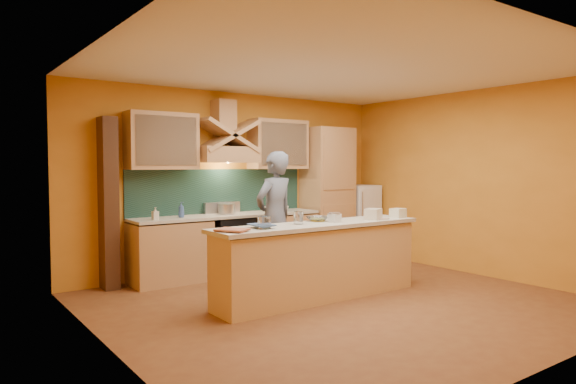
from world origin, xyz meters
TOP-DOWN VIEW (x-y plane):
  - floor at (0.00, 0.00)m, footprint 5.50×5.00m
  - ceiling at (0.00, 0.00)m, footprint 5.50×5.00m
  - wall_back at (0.00, 2.50)m, footprint 5.50×0.02m
  - wall_front at (0.00, -2.50)m, footprint 5.50×0.02m
  - wall_left at (-2.75, 0.00)m, footprint 0.02×5.00m
  - wall_right at (2.75, 0.00)m, footprint 0.02×5.00m
  - base_cabinet_left at (-1.25, 2.20)m, footprint 1.10×0.60m
  - base_cabinet_right at (0.65, 2.20)m, footprint 1.10×0.60m
  - counter_top at (-0.30, 2.20)m, footprint 3.00×0.62m
  - stove at (-0.30, 2.20)m, footprint 0.60×0.58m
  - backsplash at (-0.30, 2.48)m, footprint 3.00×0.03m
  - range_hood at (-0.30, 2.25)m, footprint 0.92×0.50m
  - hood_chimney at (-0.30, 2.35)m, footprint 0.30×0.30m
  - upper_cabinet_left at (-1.30, 2.33)m, footprint 1.00×0.35m
  - upper_cabinet_right at (0.70, 2.33)m, footprint 1.00×0.35m
  - pantry_column at (1.65, 2.20)m, footprint 0.80×0.60m
  - fridge at (2.40, 2.20)m, footprint 0.58×0.60m
  - trim_column_left at (-2.05, 2.35)m, footprint 0.20×0.30m
  - island_body at (-0.10, 0.30)m, footprint 2.80×0.55m
  - island_top at (-0.10, 0.30)m, footprint 2.90×0.62m
  - person at (-0.02, 1.39)m, footprint 0.76×0.58m
  - pot_large at (-0.35, 2.20)m, footprint 0.30×0.30m
  - pot_small at (-0.24, 2.31)m, footprint 0.27×0.27m
  - soap_bottle_a at (-1.51, 2.08)m, footprint 0.08×0.08m
  - soap_bottle_b at (-1.09, 2.16)m, footprint 0.12×0.12m
  - bowl_back at (0.64, 2.18)m, footprint 0.34×0.34m
  - dish_rack at (0.54, 2.21)m, footprint 0.28×0.23m
  - book_lower at (-1.48, 0.16)m, footprint 0.38×0.41m
  - book_upper at (-1.06, 0.30)m, footprint 0.23×0.31m
  - jar_large at (-0.95, 0.23)m, footprint 0.19×0.19m
  - jar_small at (-0.37, 0.36)m, footprint 0.13×0.13m
  - kitchen_scale at (0.13, 0.27)m, footprint 0.14×0.14m
  - mixing_bowl at (0.02, 0.48)m, footprint 0.31×0.31m
  - cloth at (0.83, 0.20)m, footprint 0.25×0.20m
  - grocery_bag_a at (0.75, 0.20)m, footprint 0.27×0.25m
  - grocery_bag_b at (1.21, 0.20)m, footprint 0.22×0.19m

SIDE VIEW (x-z plane):
  - floor at x=0.00m, z-range -0.01..0.01m
  - base_cabinet_left at x=-1.25m, z-range 0.00..0.86m
  - base_cabinet_right at x=0.65m, z-range 0.00..0.86m
  - island_body at x=-0.10m, z-range 0.00..0.88m
  - stove at x=-0.30m, z-range 0.00..0.90m
  - fridge at x=2.40m, z-range 0.00..1.30m
  - counter_top at x=-0.30m, z-range 0.88..0.92m
  - island_top at x=-0.10m, z-range 0.90..0.95m
  - person at x=-0.02m, z-range 0.00..1.86m
  - cloth at x=0.83m, z-range 0.94..0.96m
  - bowl_back at x=0.64m, z-range 0.92..1.00m
  - book_lower at x=-1.48m, z-range 0.94..0.98m
  - dish_rack at x=0.54m, z-range 0.92..1.01m
  - pot_small at x=-0.24m, z-range 0.90..1.04m
  - mixing_bowl at x=0.02m, z-range 0.94..1.01m
  - book_upper at x=-1.06m, z-range 0.97..0.99m
  - pot_large at x=-0.35m, z-range 0.90..1.06m
  - kitchen_scale at x=0.13m, z-range 0.94..1.05m
  - soap_bottle_a at x=-1.51m, z-range 0.92..1.09m
  - grocery_bag_b at x=1.21m, z-range 0.95..1.07m
  - jar_large at x=-0.95m, z-range 0.94..1.09m
  - grocery_bag_a at x=0.75m, z-range 0.94..1.09m
  - jar_small at x=-0.37m, z-range 0.95..1.10m
  - soap_bottle_b at x=-1.09m, z-range 0.92..1.14m
  - pantry_column at x=1.65m, z-range 0.00..2.30m
  - trim_column_left at x=-2.05m, z-range 0.00..2.30m
  - backsplash at x=-0.30m, z-range 0.90..1.60m
  - wall_back at x=0.00m, z-range 0.00..2.80m
  - wall_front at x=0.00m, z-range 0.00..2.80m
  - wall_left at x=-2.75m, z-range 0.00..2.80m
  - wall_right at x=2.75m, z-range 0.00..2.80m
  - range_hood at x=-0.30m, z-range 1.70..1.94m
  - upper_cabinet_left at x=-1.30m, z-range 1.60..2.40m
  - upper_cabinet_right at x=0.70m, z-range 1.60..2.40m
  - hood_chimney at x=-0.30m, z-range 2.15..2.65m
  - ceiling at x=0.00m, z-range 2.79..2.80m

